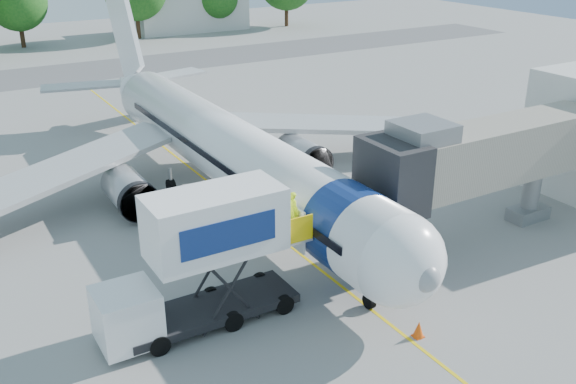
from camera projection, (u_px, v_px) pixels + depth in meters
ground at (259, 222)px, 33.98m from camera, size 160.00×160.00×0.00m
guidance_line at (259, 222)px, 33.98m from camera, size 0.15×70.00×0.01m
taxiway_strip at (69, 73)px, 67.21m from camera, size 120.00×10.00×0.01m
aircraft at (224, 148)px, 36.09m from camera, size 34.17×37.73×11.35m
jet_bridge at (475, 157)px, 30.51m from camera, size 13.90×3.20×6.60m
catering_hiloader at (201, 262)px, 24.41m from camera, size 8.50×2.44×5.50m
safety_cone_a at (419, 329)px, 24.50m from camera, size 0.43×0.43×0.68m
outbuilding_right at (189, 11)px, 92.35m from camera, size 16.40×7.40×5.30m
tree_d at (17, 1)px, 78.60m from camera, size 7.24×7.24×9.23m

